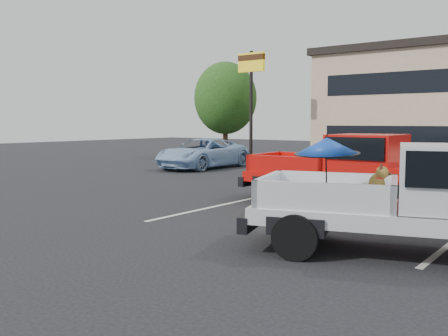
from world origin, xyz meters
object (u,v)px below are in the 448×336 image
(motel_sign, at_px, (251,77))
(blue_suv, at_px, (203,153))
(silver_pickup, at_px, (437,195))
(silver_sedan, at_px, (362,162))
(red_pickup, at_px, (361,167))
(tree_left, at_px, (225,98))

(motel_sign, bearing_deg, blue_suv, -95.48)
(silver_pickup, xyz_separation_m, blue_suv, (-13.36, 10.00, -0.33))
(silver_sedan, height_order, blue_suv, silver_sedan)
(blue_suv, bearing_deg, silver_pickup, -38.61)
(red_pickup, bearing_deg, motel_sign, 135.24)
(silver_pickup, bearing_deg, motel_sign, 115.57)
(silver_pickup, xyz_separation_m, silver_sedan, (-4.98, 9.25, -0.30))
(silver_sedan, relative_size, blue_suv, 0.88)
(tree_left, relative_size, silver_sedan, 1.31)
(motel_sign, relative_size, silver_pickup, 1.00)
(silver_pickup, bearing_deg, tree_left, 117.57)
(motel_sign, bearing_deg, silver_pickup, -46.40)
(motel_sign, height_order, blue_suv, motel_sign)
(motel_sign, bearing_deg, tree_left, 143.13)
(motel_sign, distance_m, silver_pickup, 19.20)
(silver_pickup, distance_m, blue_suv, 16.69)
(tree_left, xyz_separation_m, red_pickup, (14.02, -12.49, -2.68))
(tree_left, relative_size, red_pickup, 1.02)
(silver_pickup, relative_size, blue_suv, 1.16)
(red_pickup, distance_m, blue_suv, 11.90)
(tree_left, relative_size, blue_suv, 1.16)
(silver_sedan, xyz_separation_m, blue_suv, (-8.38, 0.75, -0.03))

